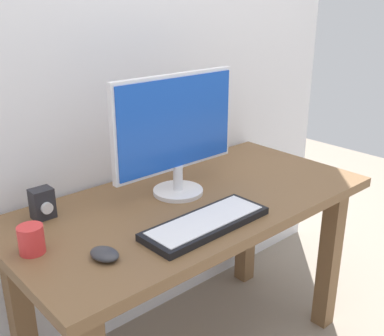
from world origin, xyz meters
TOP-DOWN VIEW (x-y plane):
  - desk at (0.00, 0.00)m, footprint 1.36×0.67m
  - monitor at (-0.01, 0.08)m, footprint 0.53×0.19m
  - keyboard_primary at (-0.11, -0.19)m, footprint 0.45×0.17m
  - mouse at (-0.46, -0.14)m, footprint 0.08×0.11m
  - audio_controller at (-0.48, 0.22)m, footprint 0.07×0.07m
  - coffee_mug at (-0.60, 0.03)m, footprint 0.07×0.07m

SIDE VIEW (x-z plane):
  - desk at x=0.00m, z-range 0.24..0.96m
  - keyboard_primary at x=-0.11m, z-range 0.72..0.75m
  - mouse at x=-0.46m, z-range 0.72..0.75m
  - coffee_mug at x=-0.60m, z-range 0.72..0.81m
  - audio_controller at x=-0.48m, z-range 0.72..0.83m
  - monitor at x=-0.01m, z-range 0.74..1.19m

